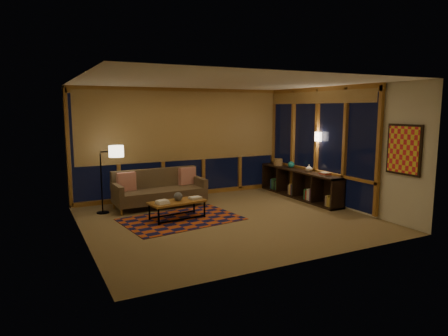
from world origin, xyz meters
name	(u,v)px	position (x,y,z in m)	size (l,w,h in m)	color
floor	(228,219)	(0.00, 0.00, 0.00)	(5.50, 5.00, 0.01)	olive
ceiling	(228,82)	(0.00, 0.00, 2.70)	(5.50, 5.00, 0.01)	white
walls	(228,152)	(0.00, 0.00, 1.35)	(5.51, 5.01, 2.70)	beige
window_wall_back	(183,143)	(0.00, 2.43, 1.35)	(5.30, 0.16, 2.60)	#A06A25
window_wall_right	(316,145)	(2.68, 0.60, 1.35)	(0.16, 3.70, 2.60)	#A06A25
wall_art	(404,150)	(2.71, -1.85, 1.45)	(0.06, 0.74, 0.94)	red
wall_sconce	(318,137)	(2.62, 0.45, 1.55)	(0.12, 0.18, 0.22)	#FAE9C1
sofa	(160,189)	(-0.90, 1.60, 0.41)	(2.01, 0.81, 0.82)	brown
pillow_left	(126,182)	(-1.62, 1.69, 0.61)	(0.40, 0.13, 0.40)	red
pillow_right	(187,176)	(-0.15, 1.82, 0.61)	(0.41, 0.14, 0.41)	red
area_rug	(181,219)	(-0.84, 0.40, 0.01)	(2.25, 1.50, 0.01)	#AF4314
coffee_table	(177,210)	(-0.90, 0.47, 0.19)	(1.11, 0.51, 0.37)	#A06A25
book_stack_a	(162,202)	(-1.23, 0.39, 0.41)	(0.27, 0.21, 0.08)	white
book_stack_b	(195,198)	(-0.50, 0.49, 0.39)	(0.21, 0.17, 0.04)	white
ceramic_pot	(178,196)	(-0.87, 0.49, 0.46)	(0.18, 0.18, 0.18)	black
floor_lamp	(101,180)	(-2.16, 1.64, 0.72)	(0.48, 0.31, 1.43)	black
bookshelf	(299,184)	(2.49, 0.96, 0.35)	(0.40, 2.81, 0.70)	black
basket	(278,162)	(2.47, 1.86, 0.79)	(0.24, 0.24, 0.18)	#976E46
teal_bowl	(291,165)	(2.49, 1.31, 0.79)	(0.17, 0.17, 0.17)	#166963
vase	(309,168)	(2.49, 0.59, 0.79)	(0.17, 0.17, 0.18)	#C2B499
shelf_book_stack	(325,174)	(2.49, 0.02, 0.74)	(0.18, 0.26, 0.07)	white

